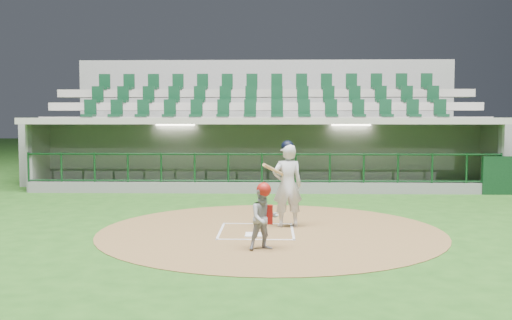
% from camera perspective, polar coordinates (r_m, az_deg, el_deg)
% --- Properties ---
extents(ground, '(120.00, 120.00, 0.00)m').
position_cam_1_polar(ground, '(12.27, 0.09, -6.92)').
color(ground, '#1D4A15').
rests_on(ground, ground).
extents(dirt_circle, '(7.20, 7.20, 0.01)m').
position_cam_1_polar(dirt_circle, '(12.07, 1.50, -7.08)').
color(dirt_circle, brown).
rests_on(dirt_circle, ground).
extents(home_plate, '(0.43, 0.43, 0.02)m').
position_cam_1_polar(home_plate, '(11.58, -0.00, -7.47)').
color(home_plate, white).
rests_on(home_plate, dirt_circle).
extents(batter_box_chalk, '(1.55, 1.80, 0.01)m').
position_cam_1_polar(batter_box_chalk, '(11.97, 0.05, -7.11)').
color(batter_box_chalk, silver).
rests_on(batter_box_chalk, ground).
extents(dugout_structure, '(16.40, 3.70, 3.00)m').
position_cam_1_polar(dugout_structure, '(19.91, 1.08, 0.07)').
color(dugout_structure, gray).
rests_on(dugout_structure, ground).
extents(seating_deck, '(17.00, 6.72, 5.15)m').
position_cam_1_polar(seating_deck, '(22.97, 0.83, 1.75)').
color(seating_deck, gray).
rests_on(seating_deck, ground).
extents(batter, '(0.90, 0.92, 1.88)m').
position_cam_1_polar(batter, '(12.36, 3.15, -2.40)').
color(batter, silver).
rests_on(batter, dirt_circle).
extents(catcher, '(0.66, 0.59, 1.21)m').
position_cam_1_polar(catcher, '(10.22, 0.78, -5.67)').
color(catcher, '#97979C').
rests_on(catcher, dirt_circle).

